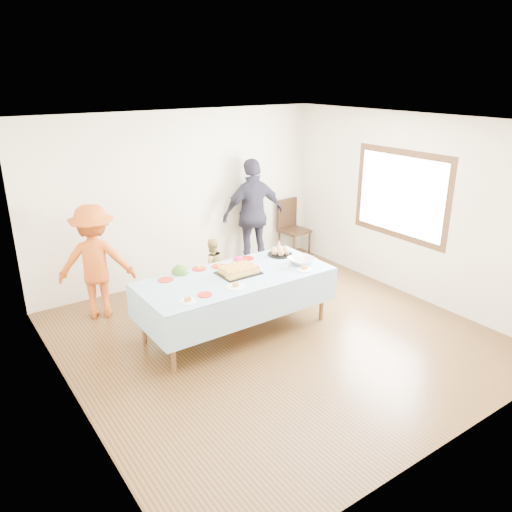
{
  "coord_description": "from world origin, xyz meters",
  "views": [
    {
      "loc": [
        -3.46,
        -4.55,
        3.22
      ],
      "look_at": [
        -0.09,
        0.3,
        1.04
      ],
      "focal_mm": 35.0,
      "sensor_mm": 36.0,
      "label": 1
    }
  ],
  "objects": [
    {
      "name": "fork_pile",
      "position": [
        0.38,
        0.28,
        0.81
      ],
      "size": [
        0.24,
        0.18,
        0.07
      ],
      "primitive_type": null,
      "color": "white",
      "rests_on": "party_table"
    },
    {
      "name": "adult_left",
      "position": [
        -1.64,
        1.9,
        0.8
      ],
      "size": [
        1.18,
        0.96,
        1.6
      ],
      "primitive_type": "imported",
      "rotation": [
        0.0,
        0.0,
        2.72
      ],
      "color": "#C65318",
      "rests_on": "ground"
    },
    {
      "name": "toddler_right",
      "position": [
        0.01,
        1.6,
        0.45
      ],
      "size": [
        0.5,
        0.43,
        0.9
      ],
      "primitive_type": "imported",
      "rotation": [
        0.0,
        0.0,
        2.93
      ],
      "color": "tan",
      "rests_on": "ground"
    },
    {
      "name": "room_walls",
      "position": [
        0.05,
        0.0,
        1.77
      ],
      "size": [
        5.04,
        5.04,
        2.72
      ],
      "color": "beige",
      "rests_on": "ground"
    },
    {
      "name": "plate_red_far_d",
      "position": [
        0.15,
        0.86,
        0.79
      ],
      "size": [
        0.19,
        0.19,
        0.01
      ],
      "primitive_type": "cylinder",
      "color": "red",
      "rests_on": "party_table"
    },
    {
      "name": "plate_red_far_a",
      "position": [
        -1.11,
        0.81,
        0.79
      ],
      "size": [
        0.19,
        0.19,
        0.01
      ],
      "primitive_type": "cylinder",
      "color": "red",
      "rests_on": "party_table"
    },
    {
      "name": "plate_white_left",
      "position": [
        -1.18,
        0.09,
        0.79
      ],
      "size": [
        0.2,
        0.2,
        0.01
      ],
      "primitive_type": "cylinder",
      "color": "white",
      "rests_on": "party_table"
    },
    {
      "name": "adult_right",
      "position": [
        1.18,
        2.2,
        0.95
      ],
      "size": [
        1.16,
        0.61,
        1.9
      ],
      "primitive_type": "imported",
      "rotation": [
        0.0,
        0.0,
        3.01
      ],
      "color": "#2B2939",
      "rests_on": "ground"
    },
    {
      "name": "plate_red_far_c",
      "position": [
        -0.34,
        0.82,
        0.79
      ],
      "size": [
        0.17,
        0.17,
        0.01
      ],
      "primitive_type": "cylinder",
      "color": "red",
      "rests_on": "party_table"
    },
    {
      "name": "party_hat",
      "position": [
        0.7,
        0.85,
        0.87
      ],
      "size": [
        0.1,
        0.1,
        0.17
      ],
      "primitive_type": "cone",
      "color": "silver",
      "rests_on": "party_table"
    },
    {
      "name": "party_table",
      "position": [
        -0.31,
        0.43,
        0.72
      ],
      "size": [
        2.5,
        1.1,
        0.78
      ],
      "color": "brown",
      "rests_on": "ground"
    },
    {
      "name": "plate_red_near",
      "position": [
        -0.92,
        0.14,
        0.79
      ],
      "size": [
        0.17,
        0.17,
        0.01
      ],
      "primitive_type": "cylinder",
      "color": "red",
      "rests_on": "party_table"
    },
    {
      "name": "ground",
      "position": [
        0.0,
        0.0,
        0.0
      ],
      "size": [
        5.0,
        5.0,
        0.0
      ],
      "primitive_type": "plane",
      "color": "#452C13",
      "rests_on": "ground"
    },
    {
      "name": "plate_white_mid",
      "position": [
        -0.51,
        0.12,
        0.79
      ],
      "size": [
        0.24,
        0.24,
        0.01
      ],
      "primitive_type": "cylinder",
      "color": "white",
      "rests_on": "party_table"
    },
    {
      "name": "rolls_tray",
      "position": [
        0.62,
        0.72,
        0.82
      ],
      "size": [
        0.35,
        0.35,
        0.11
      ],
      "color": "black",
      "rests_on": "party_table"
    },
    {
      "name": "toddler_left",
      "position": [
        0.01,
        0.9,
        0.42
      ],
      "size": [
        0.31,
        0.21,
        0.84
      ],
      "primitive_type": "imported",
      "rotation": [
        0.0,
        0.0,
        3.18
      ],
      "color": "#DA1B54",
      "rests_on": "ground"
    },
    {
      "name": "punch_bowl",
      "position": [
        0.65,
        0.28,
        0.82
      ],
      "size": [
        0.35,
        0.35,
        0.09
      ],
      "primitive_type": "imported",
      "color": "silver",
      "rests_on": "party_table"
    },
    {
      "name": "toddler_mid",
      "position": [
        -0.86,
        0.9,
        0.44
      ],
      "size": [
        0.44,
        0.29,
        0.89
      ],
      "primitive_type": "imported",
      "rotation": [
        0.0,
        0.0,
        3.13
      ],
      "color": "#427828",
      "rests_on": "ground"
    },
    {
      "name": "plate_red_far_b",
      "position": [
        -0.59,
        0.89,
        0.79
      ],
      "size": [
        0.19,
        0.19,
        0.01
      ],
      "primitive_type": "cylinder",
      "color": "red",
      "rests_on": "party_table"
    },
    {
      "name": "plate_white_right",
      "position": [
        0.54,
        0.08,
        0.79
      ],
      "size": [
        0.22,
        0.22,
        0.01
      ],
      "primitive_type": "cylinder",
      "color": "white",
      "rests_on": "party_table"
    },
    {
      "name": "dining_chair",
      "position": [
        2.09,
        2.29,
        0.59
      ],
      "size": [
        0.5,
        0.5,
        1.06
      ],
      "rotation": [
        0.0,
        0.0,
        0.1
      ],
      "color": "black",
      "rests_on": "ground"
    },
    {
      "name": "birthday_cake",
      "position": [
        -0.24,
        0.47,
        0.82
      ],
      "size": [
        0.52,
        0.4,
        0.09
      ],
      "color": "black",
      "rests_on": "party_table"
    }
  ]
}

